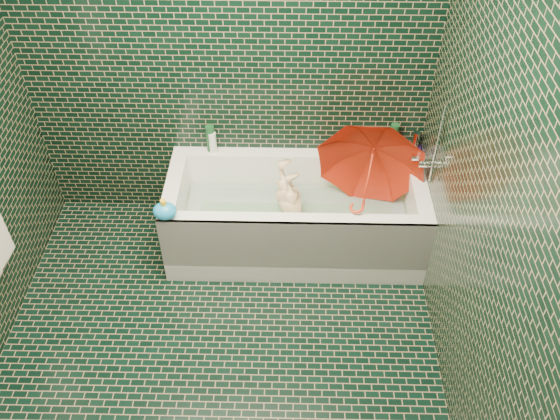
{
  "coord_description": "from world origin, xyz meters",
  "views": [
    {
      "loc": [
        0.41,
        -1.88,
        3.05
      ],
      "look_at": [
        0.35,
        0.82,
        0.5
      ],
      "focal_mm": 38.0,
      "sensor_mm": 36.0,
      "label": 1
    }
  ],
  "objects_px": {
    "child": "(294,214)",
    "umbrella": "(368,177)",
    "bathtub": "(295,223)",
    "rubber_duck": "(388,149)",
    "bath_toy": "(165,211)"
  },
  "relations": [
    {
      "from": "child",
      "to": "umbrella",
      "type": "distance_m",
      "value": 0.56
    },
    {
      "from": "bathtub",
      "to": "umbrella",
      "type": "relative_size",
      "value": 2.48
    },
    {
      "from": "child",
      "to": "umbrella",
      "type": "relative_size",
      "value": 1.16
    },
    {
      "from": "rubber_duck",
      "to": "bath_toy",
      "type": "distance_m",
      "value": 1.56
    },
    {
      "from": "bathtub",
      "to": "bath_toy",
      "type": "distance_m",
      "value": 0.94
    },
    {
      "from": "rubber_duck",
      "to": "bathtub",
      "type": "bearing_deg",
      "value": -172.77
    },
    {
      "from": "child",
      "to": "bath_toy",
      "type": "xyz_separation_m",
      "value": [
        -0.78,
        -0.31,
        0.3
      ]
    },
    {
      "from": "bathtub",
      "to": "rubber_duck",
      "type": "distance_m",
      "value": 0.81
    },
    {
      "from": "bathtub",
      "to": "bath_toy",
      "type": "relative_size",
      "value": 9.48
    },
    {
      "from": "umbrella",
      "to": "bathtub",
      "type": "bearing_deg",
      "value": -167.26
    },
    {
      "from": "child",
      "to": "bath_toy",
      "type": "distance_m",
      "value": 0.89
    },
    {
      "from": "umbrella",
      "to": "rubber_duck",
      "type": "distance_m",
      "value": 0.38
    },
    {
      "from": "bath_toy",
      "to": "child",
      "type": "bearing_deg",
      "value": 45.51
    },
    {
      "from": "rubber_duck",
      "to": "child",
      "type": "bearing_deg",
      "value": -171.92
    },
    {
      "from": "child",
      "to": "bath_toy",
      "type": "relative_size",
      "value": 4.44
    }
  ]
}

